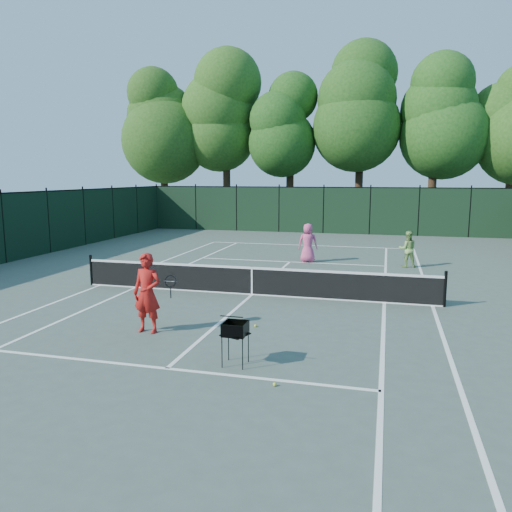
% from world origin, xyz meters
% --- Properties ---
extents(ground, '(90.00, 90.00, 0.00)m').
position_xyz_m(ground, '(0.00, 0.00, 0.00)').
color(ground, '#435147').
rests_on(ground, ground).
extents(sideline_doubles_left, '(0.10, 23.77, 0.01)m').
position_xyz_m(sideline_doubles_left, '(-5.49, 0.00, 0.00)').
color(sideline_doubles_left, white).
rests_on(sideline_doubles_left, ground).
extents(sideline_doubles_right, '(0.10, 23.77, 0.01)m').
position_xyz_m(sideline_doubles_right, '(5.49, 0.00, 0.00)').
color(sideline_doubles_right, white).
rests_on(sideline_doubles_right, ground).
extents(sideline_singles_left, '(0.10, 23.77, 0.01)m').
position_xyz_m(sideline_singles_left, '(-4.12, 0.00, 0.00)').
color(sideline_singles_left, white).
rests_on(sideline_singles_left, ground).
extents(sideline_singles_right, '(0.10, 23.77, 0.01)m').
position_xyz_m(sideline_singles_right, '(4.12, 0.00, 0.00)').
color(sideline_singles_right, white).
rests_on(sideline_singles_right, ground).
extents(baseline_far, '(10.97, 0.10, 0.01)m').
position_xyz_m(baseline_far, '(0.00, 11.88, 0.00)').
color(baseline_far, white).
rests_on(baseline_far, ground).
extents(service_line_near, '(8.23, 0.10, 0.01)m').
position_xyz_m(service_line_near, '(0.00, -6.40, 0.00)').
color(service_line_near, white).
rests_on(service_line_near, ground).
extents(service_line_far, '(8.23, 0.10, 0.01)m').
position_xyz_m(service_line_far, '(0.00, 6.40, 0.00)').
color(service_line_far, white).
rests_on(service_line_far, ground).
extents(center_service_line, '(0.10, 12.80, 0.01)m').
position_xyz_m(center_service_line, '(0.00, 0.00, 0.00)').
color(center_service_line, white).
rests_on(center_service_line, ground).
extents(tennis_net, '(11.69, 0.09, 1.06)m').
position_xyz_m(tennis_net, '(0.00, 0.00, 0.48)').
color(tennis_net, black).
rests_on(tennis_net, ground).
extents(fence_far, '(24.00, 0.05, 3.00)m').
position_xyz_m(fence_far, '(0.00, 18.00, 1.50)').
color(fence_far, black).
rests_on(fence_far, ground).
extents(tree_0, '(6.40, 6.40, 13.14)m').
position_xyz_m(tree_0, '(-13.00, 21.50, 8.16)').
color(tree_0, black).
rests_on(tree_0, ground).
extents(tree_1, '(6.80, 6.80, 13.98)m').
position_xyz_m(tree_1, '(-8.00, 22.00, 8.69)').
color(tree_1, black).
rests_on(tree_1, ground).
extents(tree_2, '(6.00, 6.00, 12.40)m').
position_xyz_m(tree_2, '(-3.00, 21.80, 7.73)').
color(tree_2, black).
rests_on(tree_2, ground).
extents(tree_3, '(7.00, 7.00, 14.45)m').
position_xyz_m(tree_3, '(2.00, 22.30, 9.01)').
color(tree_3, black).
rests_on(tree_3, ground).
extents(tree_4, '(6.20, 6.20, 12.97)m').
position_xyz_m(tree_4, '(7.00, 21.60, 8.14)').
color(tree_4, black).
rests_on(tree_4, ground).
extents(coach, '(0.98, 0.63, 1.94)m').
position_xyz_m(coach, '(-1.43, -4.35, 0.97)').
color(coach, red).
rests_on(coach, ground).
extents(player_pink, '(0.89, 0.62, 1.72)m').
position_xyz_m(player_pink, '(0.77, 6.55, 0.86)').
color(player_pink, '#D64B7E').
rests_on(player_pink, ground).
extents(player_green, '(0.82, 0.68, 1.51)m').
position_xyz_m(player_green, '(4.97, 6.43, 0.76)').
color(player_green, '#86B158').
rests_on(player_green, ground).
extents(ball_hopper, '(0.59, 0.59, 0.89)m').
position_xyz_m(ball_hopper, '(1.25, -5.85, 0.74)').
color(ball_hopper, black).
rests_on(ball_hopper, ground).
extents(loose_ball_near_cart, '(0.07, 0.07, 0.07)m').
position_xyz_m(loose_ball_near_cart, '(2.24, -6.67, 0.03)').
color(loose_ball_near_cart, '#C7DB2C').
rests_on(loose_ball_near_cart, ground).
extents(loose_ball_midcourt, '(0.07, 0.07, 0.07)m').
position_xyz_m(loose_ball_midcourt, '(0.99, -3.30, 0.03)').
color(loose_ball_midcourt, yellow).
rests_on(loose_ball_midcourt, ground).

